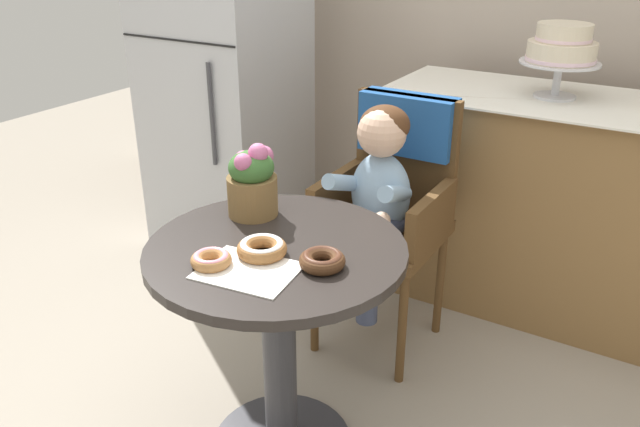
{
  "coord_description": "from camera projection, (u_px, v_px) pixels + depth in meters",
  "views": [
    {
      "loc": [
        0.9,
        -1.26,
        1.53
      ],
      "look_at": [
        0.05,
        0.15,
        0.77
      ],
      "focal_mm": 35.85,
      "sensor_mm": 36.0,
      "label": 1
    }
  ],
  "objects": [
    {
      "name": "cafe_table",
      "position": [
        278.0,
        311.0,
        1.83
      ],
      "size": [
        0.72,
        0.72,
        0.72
      ],
      "color": "#282321",
      "rests_on": "ground"
    },
    {
      "name": "wicker_chair",
      "position": [
        395.0,
        183.0,
        2.36
      ],
      "size": [
        0.42,
        0.45,
        0.95
      ],
      "rotation": [
        0.0,
        0.0,
        0.11
      ],
      "color": "brown",
      "rests_on": "ground"
    },
    {
      "name": "seated_child",
      "position": [
        376.0,
        188.0,
        2.23
      ],
      "size": [
        0.27,
        0.32,
        0.73
      ],
      "color": "#8CADCC",
      "rests_on": "ground"
    },
    {
      "name": "paper_napkin",
      "position": [
        248.0,
        271.0,
        1.61
      ],
      "size": [
        0.26,
        0.22,
        0.0
      ],
      "primitive_type": "cube",
      "rotation": [
        0.0,
        0.0,
        0.12
      ],
      "color": "white",
      "rests_on": "cafe_table"
    },
    {
      "name": "donut_front",
      "position": [
        263.0,
        248.0,
        1.68
      ],
      "size": [
        0.13,
        0.13,
        0.04
      ],
      "color": "#936033",
      "rests_on": "cafe_table"
    },
    {
      "name": "donut_mid",
      "position": [
        211.0,
        259.0,
        1.63
      ],
      "size": [
        0.11,
        0.11,
        0.03
      ],
      "color": "#AD7542",
      "rests_on": "cafe_table"
    },
    {
      "name": "donut_side",
      "position": [
        322.0,
        260.0,
        1.62
      ],
      "size": [
        0.12,
        0.12,
        0.04
      ],
      "color": "#4C2D19",
      "rests_on": "cafe_table"
    },
    {
      "name": "flower_vase",
      "position": [
        252.0,
        181.0,
        1.88
      ],
      "size": [
        0.15,
        0.16,
        0.23
      ],
      "color": "brown",
      "rests_on": "cafe_table"
    },
    {
      "name": "display_counter",
      "position": [
        570.0,
        209.0,
        2.6
      ],
      "size": [
        1.56,
        0.62,
        0.9
      ],
      "color": "olive",
      "rests_on": "ground"
    },
    {
      "name": "tiered_cake_stand",
      "position": [
        562.0,
        49.0,
        2.4
      ],
      "size": [
        0.3,
        0.3,
        0.28
      ],
      "color": "silver",
      "rests_on": "display_counter"
    },
    {
      "name": "refrigerator",
      "position": [
        224.0,
        77.0,
        3.03
      ],
      "size": [
        0.64,
        0.63,
        1.7
      ],
      "color": "#B7BABF",
      "rests_on": "ground"
    }
  ]
}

